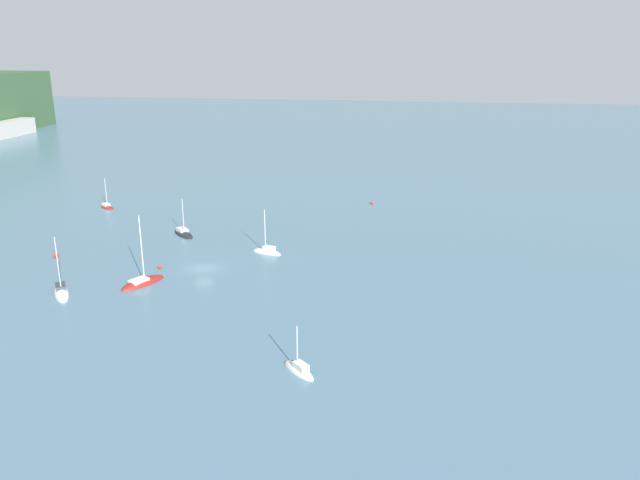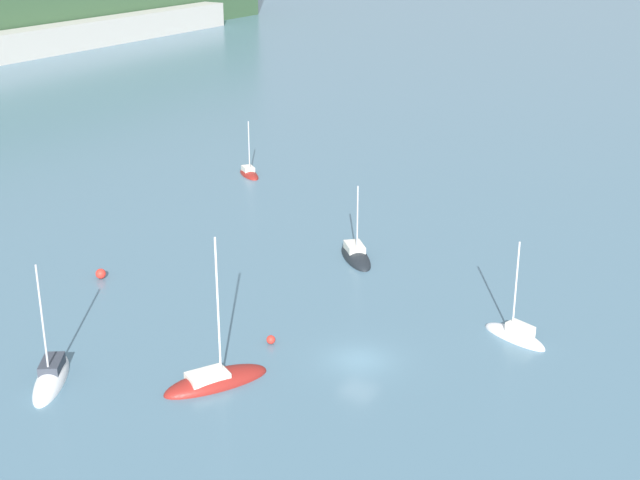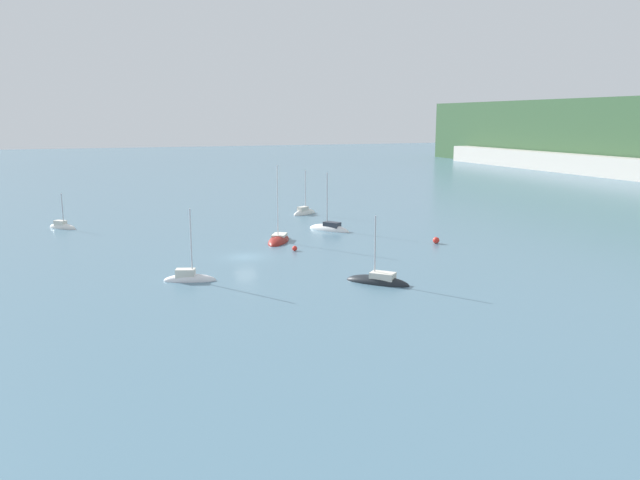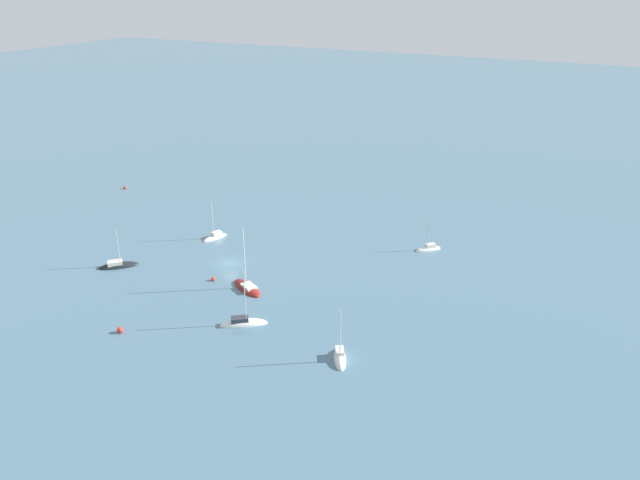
% 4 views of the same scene
% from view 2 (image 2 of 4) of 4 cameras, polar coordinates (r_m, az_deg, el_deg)
% --- Properties ---
extents(ground_plane, '(600.00, 600.00, 0.00)m').
position_cam_2_polar(ground_plane, '(62.96, 2.53, -7.69)').
color(ground_plane, slate).
extents(sailboat_0, '(6.34, 6.22, 7.68)m').
position_cam_2_polar(sailboat_0, '(80.34, 2.30, -1.07)').
color(sailboat_0, black).
rests_on(sailboat_0, ground_plane).
extents(sailboat_1, '(3.24, 5.63, 8.23)m').
position_cam_2_polar(sailboat_1, '(67.34, 12.39, -6.06)').
color(sailboat_1, silver).
rests_on(sailboat_1, ground_plane).
extents(sailboat_2, '(7.70, 5.71, 11.20)m').
position_cam_2_polar(sailboat_2, '(60.48, -6.69, -9.03)').
color(sailboat_2, maroon).
rests_on(sailboat_2, ground_plane).
extents(sailboat_3, '(4.25, 4.90, 7.03)m').
position_cam_2_polar(sailboat_3, '(105.30, -4.56, 4.24)').
color(sailboat_3, maroon).
rests_on(sailboat_3, ground_plane).
extents(sailboat_4, '(6.73, 5.47, 9.50)m').
position_cam_2_polar(sailboat_4, '(62.98, -16.82, -8.52)').
color(sailboat_4, white).
rests_on(sailboat_4, ground_plane).
extents(mooring_buoy_0, '(0.65, 0.65, 0.65)m').
position_cam_2_polar(mooring_buoy_0, '(65.05, -3.16, -6.39)').
color(mooring_buoy_0, red).
rests_on(mooring_buoy_0, ground_plane).
extents(mooring_buoy_2, '(0.88, 0.88, 0.88)m').
position_cam_2_polar(mooring_buoy_2, '(78.04, -13.86, -2.11)').
color(mooring_buoy_2, red).
rests_on(mooring_buoy_2, ground_plane).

